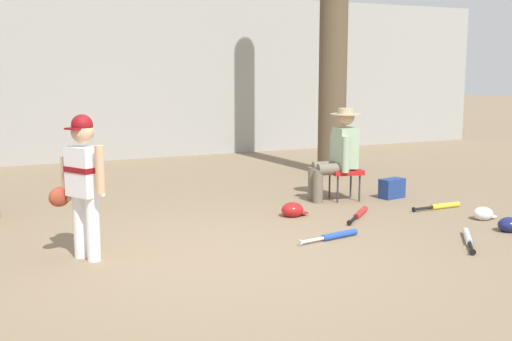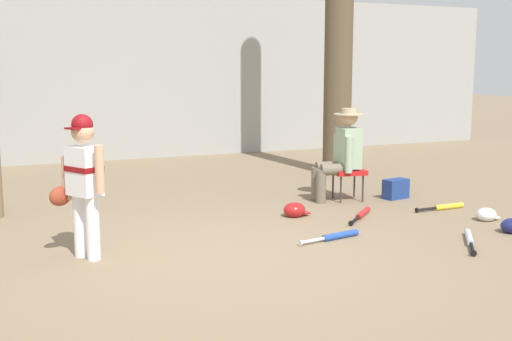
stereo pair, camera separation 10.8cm
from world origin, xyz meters
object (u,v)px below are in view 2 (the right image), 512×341
(tree_behind_spectator, at_px, (339,1))
(bat_blue_youth, at_px, (336,236))
(folding_stool, at_px, (348,173))
(bat_aluminum_silver, at_px, (470,239))
(bat_red_barrel, at_px, (362,214))
(young_ballplayer, at_px, (83,177))
(seated_spectator, at_px, (341,152))
(batting_helmet_red, at_px, (295,210))
(handbag_beside_stool, at_px, (396,189))
(bat_yellow_trainer, at_px, (445,207))
(batting_helmet_white, at_px, (487,215))
(batting_helmet_navy, at_px, (512,226))

(tree_behind_spectator, relative_size, bat_blue_youth, 8.26)
(folding_stool, bearing_deg, bat_blue_youth, -125.39)
(folding_stool, height_order, bat_blue_youth, folding_stool)
(bat_aluminum_silver, height_order, bat_red_barrel, same)
(young_ballplayer, height_order, seated_spectator, young_ballplayer)
(folding_stool, relative_size, batting_helmet_red, 1.52)
(handbag_beside_stool, height_order, bat_aluminum_silver, handbag_beside_stool)
(folding_stool, xyz_separation_m, bat_blue_youth, (-1.15, -1.61, -0.33))
(bat_aluminum_silver, distance_m, bat_red_barrel, 1.41)
(handbag_beside_stool, xyz_separation_m, bat_red_barrel, (-1.00, -0.72, -0.10))
(young_ballplayer, bearing_deg, bat_yellow_trainer, 3.68)
(folding_stool, relative_size, bat_aluminum_silver, 0.69)
(batting_helmet_white, distance_m, batting_helmet_navy, 0.54)
(folding_stool, xyz_separation_m, batting_helmet_navy, (0.68, -2.13, -0.29))
(bat_aluminum_silver, bearing_deg, seated_spectator, 92.50)
(bat_aluminum_silver, bearing_deg, batting_helmet_red, 122.23)
(bat_aluminum_silver, bearing_deg, bat_blue_youth, 151.09)
(tree_behind_spectator, distance_m, seated_spectator, 3.05)
(batting_helmet_red, bearing_deg, bat_blue_youth, -94.38)
(bat_blue_youth, bearing_deg, folding_stool, 54.61)
(handbag_beside_stool, bearing_deg, seated_spectator, 165.54)
(handbag_beside_stool, distance_m, bat_red_barrel, 1.23)
(batting_helmet_red, distance_m, batting_helmet_navy, 2.35)
(tree_behind_spectator, bearing_deg, folding_stool, -117.12)
(folding_stool, height_order, bat_yellow_trainer, folding_stool)
(folding_stool, bearing_deg, batting_helmet_red, -152.51)
(seated_spectator, height_order, batting_helmet_navy, seated_spectator)
(batting_helmet_red, bearing_deg, folding_stool, 27.49)
(bat_red_barrel, bearing_deg, young_ballplayer, -173.55)
(bat_yellow_trainer, bearing_deg, bat_red_barrel, 175.92)
(bat_yellow_trainer, bearing_deg, batting_helmet_navy, -95.45)
(batting_helmet_white, relative_size, batting_helmet_red, 0.88)
(young_ballplayer, xyz_separation_m, seated_spectator, (3.45, 1.27, -0.10))
(batting_helmet_white, height_order, batting_helmet_red, batting_helmet_red)
(handbag_beside_stool, distance_m, batting_helmet_red, 1.75)
(batting_helmet_white, bearing_deg, folding_stool, 117.16)
(bat_blue_youth, bearing_deg, batting_helmet_navy, -15.88)
(young_ballplayer, height_order, bat_yellow_trainer, young_ballplayer)
(tree_behind_spectator, height_order, bat_yellow_trainer, tree_behind_spectator)
(handbag_beside_stool, height_order, bat_blue_youth, handbag_beside_stool)
(folding_stool, distance_m, seated_spectator, 0.29)
(handbag_beside_stool, relative_size, bat_blue_youth, 0.46)
(bat_blue_youth, xyz_separation_m, bat_yellow_trainer, (1.94, 0.65, 0.00))
(handbag_beside_stool, bearing_deg, bat_yellow_trainer, -79.28)
(bat_aluminum_silver, xyz_separation_m, bat_red_barrel, (-0.36, 1.36, 0.00))
(batting_helmet_navy, bearing_deg, batting_helmet_red, 137.83)
(batting_helmet_navy, bearing_deg, bat_aluminum_silver, -170.25)
(tree_behind_spectator, bearing_deg, batting_helmet_navy, -94.39)
(tree_behind_spectator, bearing_deg, young_ballplayer, -145.00)
(young_ballplayer, bearing_deg, seated_spectator, 20.13)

